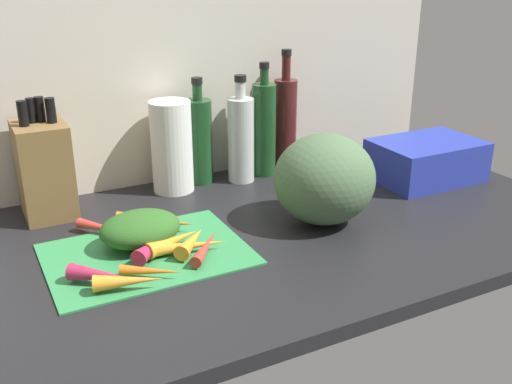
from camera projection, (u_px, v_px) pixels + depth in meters
ground_plane at (215, 242)px, 126.96cm from camera, size 170.00×80.00×3.00cm
wall_back at (149, 67)px, 147.09cm from camera, size 170.00×3.00×60.00cm
cutting_board at (147, 253)px, 118.25cm from camera, size 39.13×28.77×0.80cm
carrot_0 at (103, 276)px, 105.93cm from camera, size 11.95×11.07×3.21cm
carrot_1 at (152, 246)px, 116.51cm from camera, size 10.38×10.01×3.36cm
carrot_2 at (192, 241)px, 118.83cm from camera, size 10.07×10.57×3.22cm
carrot_3 at (137, 221)px, 128.72cm from camera, size 15.02×9.28×2.39cm
carrot_4 at (129, 281)px, 104.31cm from camera, size 12.52×6.77×3.09cm
carrot_5 at (206, 246)px, 117.58cm from camera, size 10.69×12.14×2.35cm
carrot_6 at (151, 271)px, 108.57cm from camera, size 11.00×7.79×2.14cm
carrot_7 at (173, 241)px, 118.72cm from camera, size 12.95×7.50×3.35cm
carrot_8 at (192, 246)px, 117.69cm from camera, size 14.84×5.19×2.52cm
carrot_9 at (149, 218)px, 128.81cm from camera, size 13.96×8.44×3.50cm
carrot_10 at (105, 228)px, 125.47cm from camera, size 10.52×12.26×2.24cm
carrot_11 at (166, 223)px, 127.29cm from camera, size 11.55×9.47×3.04cm
carrot_greens_pile at (140, 229)px, 119.79cm from camera, size 16.51×12.70×6.98cm
winter_squash at (324, 179)px, 130.06cm from camera, size 22.62×21.82×20.07cm
knife_block at (44, 168)px, 133.27cm from camera, size 11.05×14.35×27.09cm
paper_towel_roll at (172, 147)px, 147.24cm from camera, size 10.23×10.23×22.96cm
bottle_0 at (199, 140)px, 153.06cm from camera, size 6.93×6.93×27.51cm
bottle_1 at (241, 138)px, 153.81cm from camera, size 6.86×6.86×27.93cm
bottle_2 at (264, 129)px, 158.07cm from camera, size 6.35×6.35×30.29cm
bottle_3 at (285, 122)px, 163.70cm from camera, size 6.28×6.28×32.65cm
dish_rack at (426, 160)px, 156.96cm from camera, size 27.45×19.14×10.54cm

